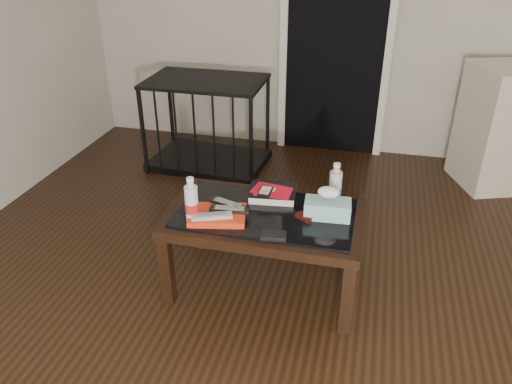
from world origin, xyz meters
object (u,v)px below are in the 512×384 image
coffee_table (266,223)px  tissue_box (327,209)px  water_bottle_left (191,200)px  textbook (273,193)px  pet_crate (208,138)px  water_bottle_right (335,184)px

coffee_table → tissue_box: tissue_box is taller
water_bottle_left → tissue_box: (0.65, 0.20, -0.07)m
textbook → water_bottle_left: bearing=-142.1°
pet_crate → water_bottle_left: (0.46, -1.57, 0.35)m
water_bottle_right → tissue_box: 0.15m
coffee_table → water_bottle_right: size_ratio=4.20×
textbook → water_bottle_right: water_bottle_right is taller
pet_crate → tissue_box: 1.79m
pet_crate → water_bottle_left: size_ratio=3.97×
textbook → water_bottle_right: 0.34m
pet_crate → tissue_box: (1.11, -1.38, 0.28)m
pet_crate → tissue_box: pet_crate is taller
pet_crate → water_bottle_right: 1.71m
coffee_table → water_bottle_left: size_ratio=4.20×
coffee_table → tissue_box: 0.33m
water_bottle_left → textbook: bearing=44.4°
tissue_box → pet_crate: bearing=124.6°
tissue_box → water_bottle_right: bearing=76.8°
coffee_table → tissue_box: (0.31, 0.03, 0.11)m
coffee_table → pet_crate: bearing=119.5°
water_bottle_right → tissue_box: size_ratio=1.03×
pet_crate → textbook: (0.80, -1.24, 0.25)m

